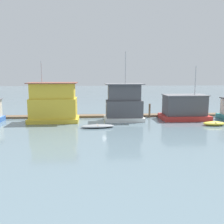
{
  "coord_description": "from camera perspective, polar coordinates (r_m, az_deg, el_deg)",
  "views": [
    {
      "loc": [
        -2.44,
        -34.15,
        6.54
      ],
      "look_at": [
        0.0,
        -1.0,
        1.4
      ],
      "focal_mm": 40.0,
      "sensor_mm": 36.0,
      "label": 1
    }
  ],
  "objects": [
    {
      "name": "houseboat_red",
      "position": [
        37.29,
        16.22,
        0.92
      ],
      "size": [
        6.68,
        4.19,
        7.62
      ],
      "color": "red",
      "rests_on": "ground_plane"
    },
    {
      "name": "dinghy_grey",
      "position": [
        30.42,
        -3.33,
        -3.24
      ],
      "size": [
        4.21,
        1.72,
        0.41
      ],
      "color": "gray",
      "rests_on": "ground_plane"
    },
    {
      "name": "mooring_post_near_left",
      "position": [
        38.34,
        11.6,
        -0.06
      ],
      "size": [
        0.26,
        0.26,
        1.52
      ],
      "primitive_type": "cylinder",
      "color": "brown",
      "rests_on": "ground_plane"
    },
    {
      "name": "houseboat_yellow",
      "position": [
        34.81,
        -13.24,
        1.91
      ],
      "size": [
        6.7,
        3.83,
        8.2
      ],
      "color": "gold",
      "rests_on": "ground_plane"
    },
    {
      "name": "dinghy_yellow",
      "position": [
        34.2,
        22.31,
        -2.44
      ],
      "size": [
        2.87,
        1.37,
        0.54
      ],
      "color": "yellow",
      "rests_on": "ground_plane"
    },
    {
      "name": "ground_plane",
      "position": [
        34.86,
        -0.12,
        -2.02
      ],
      "size": [
        200.0,
        200.0,
        0.0
      ],
      "primitive_type": "plane",
      "color": "slate"
    },
    {
      "name": "houseboat_white",
      "position": [
        34.69,
        2.76,
        1.83
      ],
      "size": [
        5.46,
        3.37,
        9.48
      ],
      "color": "white",
      "rests_on": "ground_plane"
    },
    {
      "name": "mooring_post_centre",
      "position": [
        37.78,
        8.57,
        0.32
      ],
      "size": [
        0.28,
        0.28,
        2.08
      ],
      "primitive_type": "cylinder",
      "color": "brown",
      "rests_on": "ground_plane"
    },
    {
      "name": "dock_walkway",
      "position": [
        38.12,
        -0.48,
        -0.86
      ],
      "size": [
        51.0,
        1.61,
        0.3
      ],
      "primitive_type": "cube",
      "color": "brown",
      "rests_on": "ground_plane"
    }
  ]
}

